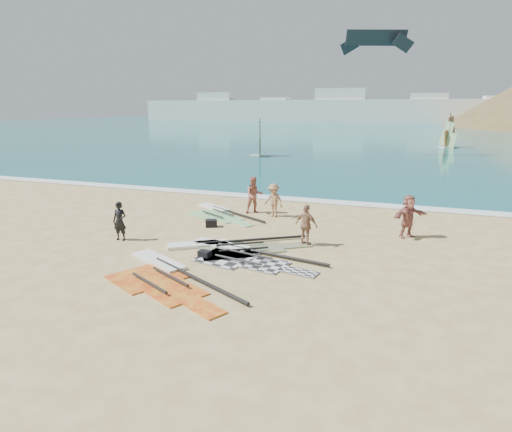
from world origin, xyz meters
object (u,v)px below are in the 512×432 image
(rig_grey, at_px, (239,254))
(beachgoer_right, at_px, (408,216))
(rig_red, at_px, (165,274))
(gear_bag_near, at_px, (211,223))
(rig_orange, at_px, (228,246))
(gear_bag_far, at_px, (205,254))
(beachgoer_mid, at_px, (274,200))
(beachgoer_back, at_px, (306,225))
(person_wetsuit, at_px, (120,221))
(beachgoer_left, at_px, (254,195))
(rig_green, at_px, (219,213))

(rig_grey, xyz_separation_m, beachgoer_right, (6.09, 4.73, 0.90))
(rig_red, distance_m, gear_bag_near, 6.23)
(rig_orange, relative_size, beachgoer_right, 3.01)
(rig_grey, bearing_deg, gear_bag_near, 140.72)
(gear_bag_far, bearing_deg, rig_orange, 75.16)
(rig_grey, xyz_separation_m, beachgoer_mid, (-0.55, 6.17, 0.83))
(beachgoer_mid, bearing_deg, beachgoer_back, -35.94)
(rig_orange, distance_m, person_wetsuit, 4.89)
(rig_grey, distance_m, gear_bag_near, 4.32)
(rig_orange, bearing_deg, gear_bag_far, -138.08)
(gear_bag_far, distance_m, beachgoer_mid, 6.94)
(rig_grey, height_order, beachgoer_left, beachgoer_left)
(beachgoer_back, height_order, beachgoer_right, beachgoer_right)
(gear_bag_near, bearing_deg, person_wetsuit, -130.52)
(gear_bag_far, bearing_deg, rig_green, 110.12)
(rig_grey, height_order, beachgoer_mid, beachgoer_mid)
(gear_bag_near, xyz_separation_m, person_wetsuit, (-2.77, -3.24, 0.67))
(rig_red, height_order, gear_bag_near, gear_bag_near)
(rig_orange, bearing_deg, rig_green, 85.12)
(rig_green, xyz_separation_m, rig_orange, (2.78, -5.15, 0.00))
(gear_bag_near, height_order, beachgoer_mid, beachgoer_mid)
(person_wetsuit, relative_size, beachgoer_mid, 0.96)
(rig_red, xyz_separation_m, beachgoer_left, (-0.17, 9.39, 0.94))
(rig_grey, relative_size, gear_bag_far, 12.97)
(rig_grey, xyz_separation_m, gear_bag_far, (-1.13, -0.71, 0.09))
(person_wetsuit, distance_m, beachgoer_mid, 7.88)
(beachgoer_mid, distance_m, beachgoer_back, 4.88)
(gear_bag_far, relative_size, beachgoer_mid, 0.26)
(rig_orange, bearing_deg, beachgoer_back, -7.55)
(rig_grey, xyz_separation_m, beachgoer_back, (2.15, 2.11, 0.82))
(rig_orange, distance_m, beachgoer_back, 3.33)
(beachgoer_mid, bearing_deg, gear_bag_near, -107.44)
(rig_green, bearing_deg, beachgoer_right, 22.92)
(rig_orange, xyz_separation_m, gear_bag_far, (-0.38, -1.42, 0.09))
(rig_red, xyz_separation_m, person_wetsuit, (-3.93, 2.88, 0.79))
(rig_red, distance_m, person_wetsuit, 4.94)
(beachgoer_right, bearing_deg, rig_orange, 168.27)
(rig_orange, relative_size, beachgoer_mid, 3.26)
(rig_grey, height_order, rig_red, rig_red)
(rig_red, distance_m, beachgoer_back, 6.24)
(rig_grey, relative_size, rig_red, 1.03)
(rig_green, xyz_separation_m, person_wetsuit, (-2.00, -5.78, 0.80))
(gear_bag_near, relative_size, person_wetsuit, 0.33)
(person_wetsuit, xyz_separation_m, beachgoer_back, (7.69, 2.04, 0.02))
(beachgoer_mid, xyz_separation_m, beachgoer_back, (2.70, -4.06, -0.01))
(gear_bag_near, bearing_deg, beachgoer_left, 73.02)
(beachgoer_left, bearing_deg, beachgoer_right, -46.03)
(rig_grey, bearing_deg, beachgoer_mid, 105.81)
(rig_grey, distance_m, rig_green, 6.84)
(beachgoer_back, xyz_separation_m, beachgoer_right, (3.94, 2.62, 0.09))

